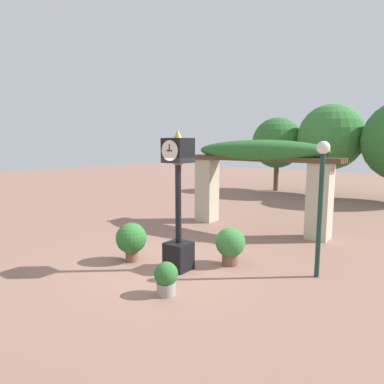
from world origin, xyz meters
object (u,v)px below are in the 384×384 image
pedestal_clock (178,205)px  lamp_post (321,188)px  potted_plant_near_left (230,244)px  potted_plant_far_left (131,239)px  potted_plant_near_right (166,277)px

pedestal_clock → lamp_post: size_ratio=1.08×
potted_plant_near_left → potted_plant_far_left: bearing=-149.0°
potted_plant_near_left → potted_plant_near_right: potted_plant_near_left is taller
pedestal_clock → lamp_post: bearing=28.5°
pedestal_clock → potted_plant_far_left: 1.56m
potted_plant_near_right → lamp_post: bearing=52.4°
pedestal_clock → potted_plant_far_left: pedestal_clock is taller
pedestal_clock → potted_plant_far_left: size_ratio=3.30×
pedestal_clock → potted_plant_near_left: size_ratio=3.49×
potted_plant_near_left → potted_plant_far_left: potted_plant_far_left is taller
potted_plant_near_right → potted_plant_far_left: potted_plant_far_left is taller
potted_plant_near_left → potted_plant_near_right: bearing=-93.7°
potted_plant_near_right → lamp_post: 3.59m
potted_plant_near_right → potted_plant_far_left: size_ratio=0.68×
potted_plant_near_left → potted_plant_near_right: 2.11m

